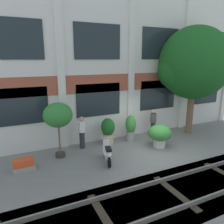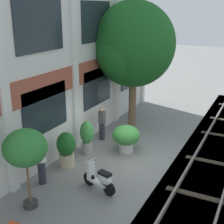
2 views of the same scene
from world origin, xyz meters
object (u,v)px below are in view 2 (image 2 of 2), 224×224
potted_plant_terracotta_small (25,149)px  resident_by_doorway (102,122)px  potted_plant_fluted_column (87,136)px  potted_plant_ribbed_drum (126,136)px  scooter_near_curb (100,179)px  broadleaf_tree (134,47)px  resident_watching_tracks (41,161)px  potted_plant_glazed_jar (66,148)px

potted_plant_terracotta_small → resident_by_doorway: size_ratio=1.62×
potted_plant_fluted_column → potted_plant_ribbed_drum: 1.61m
scooter_near_curb → resident_by_doorway: resident_by_doorway is taller
broadleaf_tree → scooter_near_curb: broadleaf_tree is taller
resident_watching_tracks → potted_plant_fluted_column: bearing=33.3°
potted_plant_terracotta_small → resident_by_doorway: potted_plant_terracotta_small is taller
potted_plant_glazed_jar → resident_watching_tracks: (-1.38, 0.05, 0.12)m
potted_plant_terracotta_small → potted_plant_glazed_jar: 2.88m
potted_plant_terracotta_small → potted_plant_glazed_jar: (2.59, 0.47, -1.18)m
potted_plant_fluted_column → resident_watching_tracks: size_ratio=0.88×
scooter_near_curb → resident_by_doorway: size_ratio=0.88×
potted_plant_fluted_column → potted_plant_glazed_jar: bearing=174.7°
potted_plant_fluted_column → resident_watching_tracks: bearing=176.3°
potted_plant_terracotta_small → resident_by_doorway: (5.44, 0.51, -1.09)m
potted_plant_terracotta_small → potted_plant_glazed_jar: bearing=10.3°
potted_plant_fluted_column → resident_watching_tracks: resident_watching_tracks is taller
broadleaf_tree → potted_plant_terracotta_small: bearing=180.0°
broadleaf_tree → resident_watching_tracks: bearing=175.4°
potted_plant_terracotta_small → scooter_near_curb: 2.70m
broadleaf_tree → potted_plant_glazed_jar: size_ratio=4.42×
potted_plant_ribbed_drum → scooter_near_curb: potted_plant_ribbed_drum is taller
potted_plant_glazed_jar → resident_watching_tracks: size_ratio=0.85×
potted_plant_glazed_jar → resident_by_doorway: resident_by_doorway is taller
potted_plant_ribbed_drum → resident_by_doorway: (0.66, 1.50, 0.15)m
potted_plant_glazed_jar → potted_plant_ribbed_drum: size_ratio=1.19×
potted_plant_ribbed_drum → resident_by_doorway: size_ratio=0.75×
potted_plant_terracotta_small → resident_by_doorway: 5.58m
broadleaf_tree → potted_plant_glazed_jar: 6.04m
potted_plant_glazed_jar → resident_by_doorway: size_ratio=0.89×
potted_plant_ribbed_drum → resident_by_doorway: bearing=66.1°
potted_plant_glazed_jar → potted_plant_ribbed_drum: 2.63m
potted_plant_glazed_jar → resident_by_doorway: 2.85m
potted_plant_glazed_jar → resident_watching_tracks: 1.39m
potted_plant_terracotta_small → scooter_near_curb: bearing=-40.8°
potted_plant_terracotta_small → potted_plant_ribbed_drum: size_ratio=2.16×
potted_plant_ribbed_drum → resident_watching_tracks: size_ratio=0.72×
potted_plant_fluted_column → resident_by_doorway: size_ratio=0.92×
potted_plant_ribbed_drum → resident_watching_tracks: (-3.57, 1.51, 0.19)m
broadleaf_tree → potted_plant_glazed_jar: (-5.08, 0.47, -3.24)m
scooter_near_curb → resident_by_doorway: bearing=-46.7°
potted_plant_glazed_jar → resident_by_doorway: (2.85, 0.04, 0.08)m
resident_watching_tracks → potted_plant_ribbed_drum: bearing=14.1°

